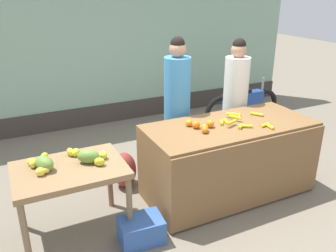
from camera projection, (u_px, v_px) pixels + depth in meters
ground_plane at (200, 198)px, 4.33m from camera, size 24.00×24.00×0.00m
market_wall_back at (114, 31)px, 6.31m from camera, size 7.47×0.23×3.40m
fruit_stall_counter at (229, 159)px, 4.30m from camera, size 2.03×0.93×0.92m
side_table_wooden at (70, 176)px, 3.46m from camera, size 1.07×0.77×0.79m
banana_bunch_pile at (242, 121)px, 4.16m from camera, size 0.67×0.59×0.07m
orange_pile at (201, 125)px, 3.98m from camera, size 0.28×0.34×0.09m
mango_papaya_pile at (65, 160)px, 3.44m from camera, size 0.78×0.47×0.14m
vendor_woman_blue_shirt at (177, 109)px, 4.57m from camera, size 0.34×0.34×1.87m
vendor_woman_white_shirt at (235, 103)px, 4.94m from camera, size 0.34×0.34×1.79m
parked_motorcycle at (242, 105)px, 6.42m from camera, size 1.60×0.18×0.88m
produce_crate at (141, 230)px, 3.56m from camera, size 0.47×0.36×0.26m
produce_sack at (125, 170)px, 4.52m from camera, size 0.40×0.44×0.46m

